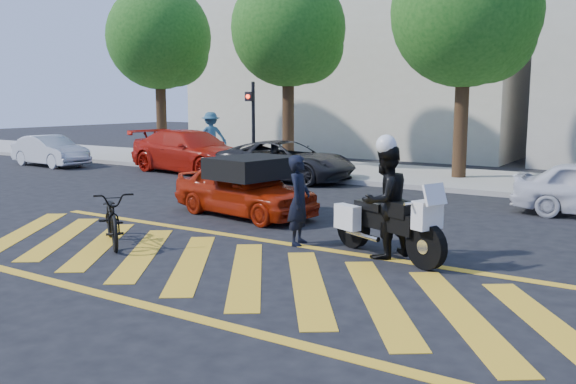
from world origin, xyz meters
The scene contains 17 objects.
ground centered at (0.00, 0.00, 0.00)m, with size 90.00×90.00×0.00m, color black.
sidewalk centered at (0.00, 12.00, 0.07)m, with size 60.00×5.00×0.15m, color #9E998E.
crosswalk centered at (-0.04, 0.00, 0.00)m, with size 12.33×4.00×0.01m.
building_left centered at (-8.00, 21.00, 5.00)m, with size 16.00×8.00×10.00m, color beige.
tree_far_left centered at (-12.87, 12.06, 5.05)m, with size 4.40×4.40×7.41m.
tree_left centered at (-6.37, 12.06, 4.99)m, with size 4.20×4.20×7.26m.
tree_center centered at (0.13, 12.06, 5.10)m, with size 4.60×4.60×7.56m.
signal_pole centered at (-6.50, 9.74, 1.92)m, with size 0.28×0.43×3.20m.
officer_bike centered at (0.21, 1.99, 0.81)m, with size 0.59×0.39×1.63m, color black.
bicycle centered at (-2.64, 0.16, 0.50)m, with size 0.67×1.92×1.01m, color black.
police_motorcycle centered at (1.89, 2.01, 0.59)m, with size 2.33×1.31×1.08m.
officer_moto centered at (1.87, 2.00, 0.94)m, with size 0.92×0.72×1.89m, color black.
red_convertible centered at (-2.29, 3.66, 0.62)m, with size 1.46×3.63×1.24m, color #A21E07.
parked_far_left centered at (-14.95, 7.80, 0.60)m, with size 1.27×3.64×1.20m, color silver.
parked_left centered at (-8.80, 9.20, 0.76)m, with size 2.12×5.22×1.51m, color #AF160A.
parked_mid_left centered at (-4.80, 9.20, 0.64)m, with size 2.14×4.64×1.29m, color black.
pedestrian_left centered at (-10.19, 11.94, 1.12)m, with size 1.26×0.72×1.95m, color #2C5979.
Camera 1 is at (5.91, -7.20, 2.62)m, focal length 38.00 mm.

